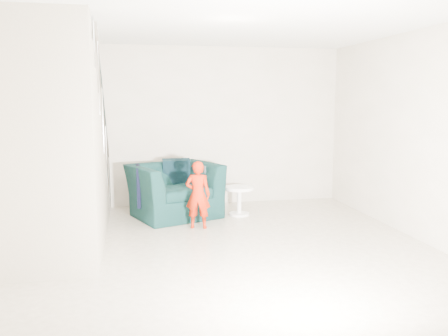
{
  "coord_description": "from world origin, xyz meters",
  "views": [
    {
      "loc": [
        -1.14,
        -5.31,
        1.82
      ],
      "look_at": [
        0.15,
        1.2,
        0.85
      ],
      "focal_mm": 38.0,
      "sensor_mm": 36.0,
      "label": 1
    }
  ],
  "objects_px": {
    "side_table": "(239,196)",
    "staircase": "(58,173)",
    "armchair": "(174,190)",
    "toddler": "(198,195)"
  },
  "relations": [
    {
      "from": "armchair",
      "to": "toddler",
      "type": "relative_size",
      "value": 1.31
    },
    {
      "from": "armchair",
      "to": "staircase",
      "type": "bearing_deg",
      "value": -158.23
    },
    {
      "from": "toddler",
      "to": "staircase",
      "type": "xyz_separation_m",
      "value": [
        -1.77,
        -0.64,
        0.47
      ]
    },
    {
      "from": "side_table",
      "to": "staircase",
      "type": "xyz_separation_m",
      "value": [
        -2.51,
        -1.26,
        0.64
      ]
    },
    {
      "from": "armchair",
      "to": "side_table",
      "type": "bearing_deg",
      "value": -28.83
    },
    {
      "from": "staircase",
      "to": "toddler",
      "type": "bearing_deg",
      "value": 19.79
    },
    {
      "from": "toddler",
      "to": "side_table",
      "type": "height_order",
      "value": "toddler"
    },
    {
      "from": "toddler",
      "to": "staircase",
      "type": "height_order",
      "value": "staircase"
    },
    {
      "from": "toddler",
      "to": "side_table",
      "type": "relative_size",
      "value": 2.11
    },
    {
      "from": "toddler",
      "to": "side_table",
      "type": "distance_m",
      "value": 0.98
    }
  ]
}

